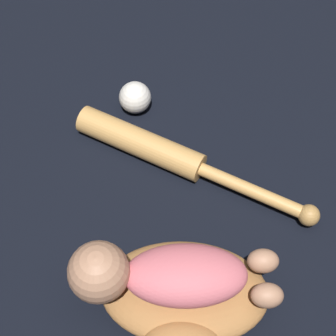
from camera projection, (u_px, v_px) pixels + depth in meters
The scene contains 5 objects.
ground_plane at pixel (217, 301), 1.05m from camera, with size 6.00×6.00×0.00m, color black.
baseball_glove at pixel (184, 300), 1.01m from camera, with size 0.35×0.30×0.07m.
baby_figure at pixel (159, 274), 0.95m from camera, with size 0.37×0.18×0.11m.
baseball_bat at pixel (164, 153), 1.20m from camera, with size 0.44×0.40×0.06m.
baseball at pixel (135, 97), 1.29m from camera, with size 0.07×0.07×0.07m.
Camera 1 is at (0.18, 0.36, 1.00)m, focal length 60.00 mm.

